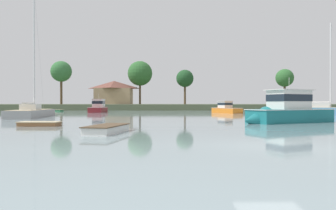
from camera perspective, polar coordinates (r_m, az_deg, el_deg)
The scene contains 15 objects.
ground_plane at distance 12.19m, azimuth 18.71°, elevation -7.04°, with size 519.71×519.71×0.00m, color gray.
far_shore_bank at distance 89.97m, azimuth 2.08°, elevation -0.26°, with size 233.87×46.54×1.30m, color #4C563D.
dinghy_wood at distance 23.08m, azimuth -22.49°, elevation -3.30°, with size 2.77×1.31×0.42m.
sailboat_grey at distance 38.02m, azimuth -23.66°, elevation -1.59°, with size 3.79×10.15×15.77m.
dinghy_white at distance 16.69m, azimuth -11.10°, elevation -4.55°, with size 2.08×3.71×0.57m.
sailboat_skyblue at distance 48.68m, azimuth 26.69°, elevation -1.21°, with size 10.17×5.95×13.41m.
dinghy_green at distance 63.82m, azimuth -19.95°, elevation -0.99°, with size 3.21×1.94×0.46m.
cruiser_orange at distance 51.07m, azimuth 10.25°, elevation -0.95°, with size 4.43×6.94×3.45m.
cruiser_teal at distance 26.69m, azimuth 20.53°, elevation -1.63°, with size 8.76×5.84×4.47m.
cruiser_maroon at distance 56.22m, azimuth -12.54°, elevation -0.70°, with size 2.54×7.54×4.10m.
shore_tree_center_right at distance 88.58m, azimuth -5.16°, elevation 5.77°, with size 6.96×6.96×12.18m.
shore_tree_inland_a at distance 85.74m, azimuth -18.98°, elevation 5.79°, with size 5.38×5.38×11.23m.
shore_tree_inland_b at distance 83.96m, azimuth 20.60°, elevation 4.63°, with size 4.48×4.48×8.91m.
shore_tree_center at distance 79.64m, azimuth 3.12°, elevation 4.84°, with size 4.43×4.43×8.82m.
cottage_eastern at distance 89.68m, azimuth -9.85°, elevation 2.34°, with size 10.62×8.75×6.62m.
Camera 1 is at (-3.97, -11.42, 1.56)m, focal length 33.26 mm.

